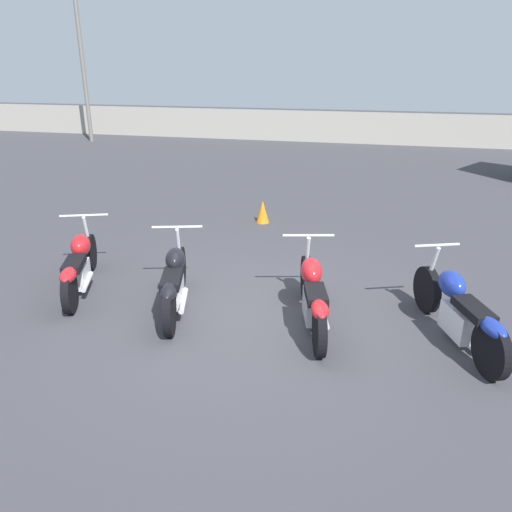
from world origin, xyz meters
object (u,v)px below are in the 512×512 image
at_px(light_pole_left, 78,27).
at_px(motorcycle_slot_1, 175,282).
at_px(traffic_cone_near, 263,212).
at_px(motorcycle_slot_0, 79,265).
at_px(motorcycle_slot_2, 313,294).
at_px(motorcycle_slot_3, 459,311).

bearing_deg(light_pole_left, motorcycle_slot_1, -55.13).
bearing_deg(traffic_cone_near, light_pole_left, 135.91).
height_order(motorcycle_slot_0, motorcycle_slot_1, motorcycle_slot_1).
distance_m(light_pole_left, motorcycle_slot_2, 17.56).
distance_m(motorcycle_slot_1, motorcycle_slot_2, 1.81).
bearing_deg(traffic_cone_near, motorcycle_slot_3, -50.75).
relative_size(motorcycle_slot_0, motorcycle_slot_1, 1.02).
relative_size(light_pole_left, motorcycle_slot_2, 3.57).
bearing_deg(traffic_cone_near, motorcycle_slot_2, -68.46).
xyz_separation_m(motorcycle_slot_0, traffic_cone_near, (1.81, 3.80, -0.16)).
xyz_separation_m(motorcycle_slot_0, motorcycle_slot_3, (5.09, -0.22, 0.02)).
bearing_deg(motorcycle_slot_1, motorcycle_slot_3, -15.90).
bearing_deg(motorcycle_slot_3, motorcycle_slot_0, 156.20).
xyz_separation_m(motorcycle_slot_3, traffic_cone_near, (-3.28, 4.02, -0.18)).
distance_m(light_pole_left, motorcycle_slot_1, 16.53).
distance_m(motorcycle_slot_3, traffic_cone_near, 5.19).
relative_size(motorcycle_slot_0, motorcycle_slot_3, 0.98).
bearing_deg(motorcycle_slot_0, motorcycle_slot_2, -24.63).
height_order(motorcycle_slot_1, motorcycle_slot_3, motorcycle_slot_3).
distance_m(motorcycle_slot_2, traffic_cone_near, 4.30).
xyz_separation_m(light_pole_left, motorcycle_slot_1, (9.18, -13.17, -3.91)).
height_order(motorcycle_slot_2, traffic_cone_near, motorcycle_slot_2).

